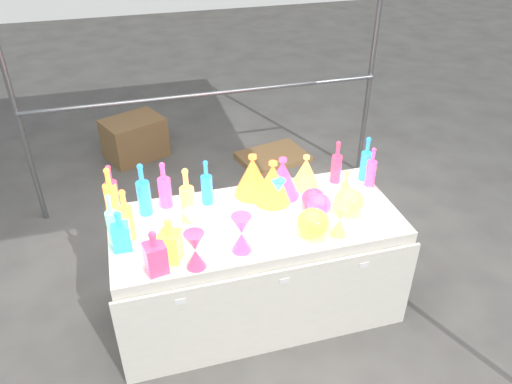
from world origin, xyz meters
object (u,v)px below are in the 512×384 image
object	(u,v)px
display_table	(256,265)
globe_0	(313,224)
bottle_0	(110,191)
lampshade_0	(273,182)
hourglass_0	(195,250)
decanter_0	(170,240)
cardboard_box_closed	(135,138)

from	to	relation	value
display_table	globe_0	world-z (taller)	globe_0
globe_0	bottle_0	bearing A→B (deg)	154.15
display_table	bottle_0	distance (m)	1.06
lampshade_0	hourglass_0	bearing A→B (deg)	-163.13
hourglass_0	globe_0	world-z (taller)	hourglass_0
display_table	globe_0	size ratio (longest dim) A/B	9.57
bottle_0	display_table	bearing A→B (deg)	-20.23
hourglass_0	lampshade_0	xyz separation A→B (m)	(0.59, 0.50, 0.03)
decanter_0	lampshade_0	size ratio (longest dim) A/B	0.93
decanter_0	bottle_0	bearing A→B (deg)	143.18
display_table	decanter_0	xyz separation A→B (m)	(-0.56, -0.23, 0.51)
bottle_0	cardboard_box_closed	bearing A→B (deg)	84.35
bottle_0	globe_0	world-z (taller)	bottle_0
display_table	globe_0	xyz separation A→B (m)	(0.28, -0.23, 0.45)
bottle_0	lampshade_0	world-z (taller)	bottle_0
cardboard_box_closed	hourglass_0	world-z (taller)	hourglass_0
cardboard_box_closed	globe_0	distance (m)	2.87
hourglass_0	globe_0	distance (m)	0.72
bottle_0	globe_0	size ratio (longest dim) A/B	1.72
cardboard_box_closed	hourglass_0	bearing A→B (deg)	-109.35
lampshade_0	bottle_0	bearing A→B (deg)	148.91
bottle_0	hourglass_0	world-z (taller)	bottle_0
decanter_0	cardboard_box_closed	bearing A→B (deg)	116.52
cardboard_box_closed	lampshade_0	size ratio (longest dim) A/B	2.00
decanter_0	lampshade_0	xyz separation A→B (m)	(0.71, 0.41, 0.01)
bottle_0	globe_0	bearing A→B (deg)	-25.85
decanter_0	lampshade_0	world-z (taller)	lampshade_0
lampshade_0	display_table	bearing A→B (deg)	-155.26
cardboard_box_closed	decanter_0	world-z (taller)	decanter_0
globe_0	decanter_0	bearing A→B (deg)	179.58
display_table	cardboard_box_closed	size ratio (longest dim) A/B	3.15
display_table	hourglass_0	distance (m)	0.73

